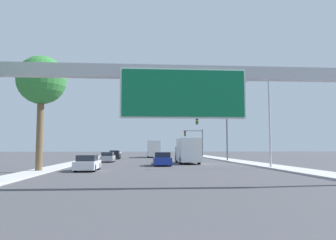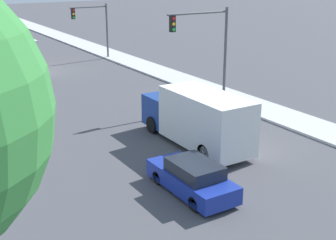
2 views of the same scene
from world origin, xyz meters
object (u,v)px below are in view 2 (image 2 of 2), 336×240
car_mid_right (192,178)px  traffic_light_near_intersection (209,41)px  truck_box_secondary (14,54)px  truck_box_primary (198,118)px  traffic_light_mid_block (95,22)px

car_mid_right → traffic_light_near_intersection: size_ratio=0.69×
truck_box_secondary → traffic_light_near_intersection: (8.74, -18.57, 2.93)m
truck_box_primary → traffic_light_mid_block: 26.84m
traffic_light_near_intersection → traffic_light_mid_block: bearing=89.5°
truck_box_secondary → traffic_light_near_intersection: traffic_light_near_intersection is taller
truck_box_secondary → traffic_light_near_intersection: size_ratio=1.23×
traffic_light_mid_block → traffic_light_near_intersection: bearing=-90.5°
truck_box_primary → traffic_light_near_intersection: (5.24, 6.18, 3.00)m
truck_box_primary → traffic_light_mid_block: size_ratio=1.38×
traffic_light_near_intersection → traffic_light_mid_block: traffic_light_near_intersection is taller
truck_box_primary → truck_box_secondary: (-3.50, 24.76, 0.08)m
truck_box_secondary → traffic_light_mid_block: bearing=9.1°
truck_box_primary → truck_box_secondary: 25.00m
traffic_light_near_intersection → truck_box_secondary: bearing=115.2°
truck_box_primary → traffic_light_mid_block: (5.42, 26.18, 2.29)m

